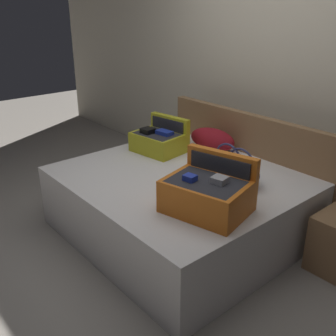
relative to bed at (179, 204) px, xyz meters
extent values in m
plane|color=gray|center=(0.00, -0.40, -0.27)|extent=(12.00, 12.00, 0.00)
cube|color=beige|center=(0.00, 1.25, 1.03)|extent=(8.00, 0.10, 2.60)
cube|color=silver|center=(0.00, 0.00, 0.00)|extent=(1.85, 1.64, 0.54)
cube|color=olive|center=(0.00, 0.86, 0.19)|extent=(1.89, 0.08, 0.92)
cube|color=#D16619|center=(0.57, -0.28, 0.39)|extent=(0.61, 0.49, 0.23)
cube|color=#28282D|center=(0.57, -0.28, 0.42)|extent=(0.54, 0.43, 0.16)
cube|color=#1E33A5|center=(0.49, -0.35, 0.52)|extent=(0.09, 0.08, 0.04)
cube|color=#99999E|center=(0.64, -0.23, 0.52)|extent=(0.11, 0.11, 0.05)
cube|color=#D16619|center=(0.52, -0.07, 0.46)|extent=(0.54, 0.18, 0.38)
cube|color=#28282D|center=(0.53, -0.10, 0.46)|extent=(0.45, 0.12, 0.32)
cube|color=gold|center=(-0.55, 0.21, 0.36)|extent=(0.49, 0.37, 0.18)
cube|color=#28282D|center=(-0.55, 0.21, 0.39)|extent=(0.43, 0.33, 0.13)
cube|color=black|center=(-0.62, 0.16, 0.47)|extent=(0.12, 0.12, 0.05)
cube|color=#1E33A5|center=(-0.48, 0.25, 0.47)|extent=(0.17, 0.12, 0.04)
cube|color=gold|center=(-0.57, 0.39, 0.43)|extent=(0.46, 0.12, 0.31)
cube|color=#28282D|center=(-0.57, 0.35, 0.43)|extent=(0.39, 0.06, 0.27)
ellipsoid|color=navy|center=(0.37, 0.24, 0.37)|extent=(0.48, 0.32, 0.20)
torus|color=navy|center=(0.30, 0.25, 0.43)|extent=(0.30, 0.03, 0.30)
torus|color=navy|center=(0.44, 0.24, 0.43)|extent=(0.30, 0.03, 0.30)
ellipsoid|color=maroon|center=(-0.25, 0.65, 0.38)|extent=(0.51, 0.31, 0.21)
camera|label=1|loc=(2.21, -2.01, 1.60)|focal=42.26mm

